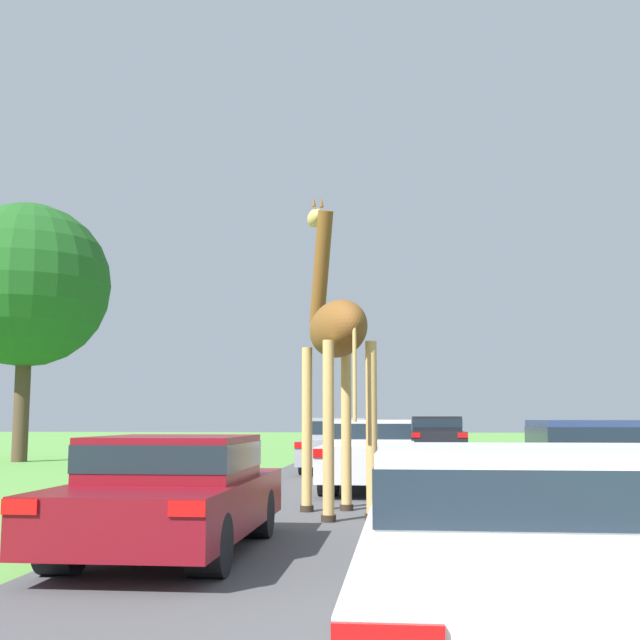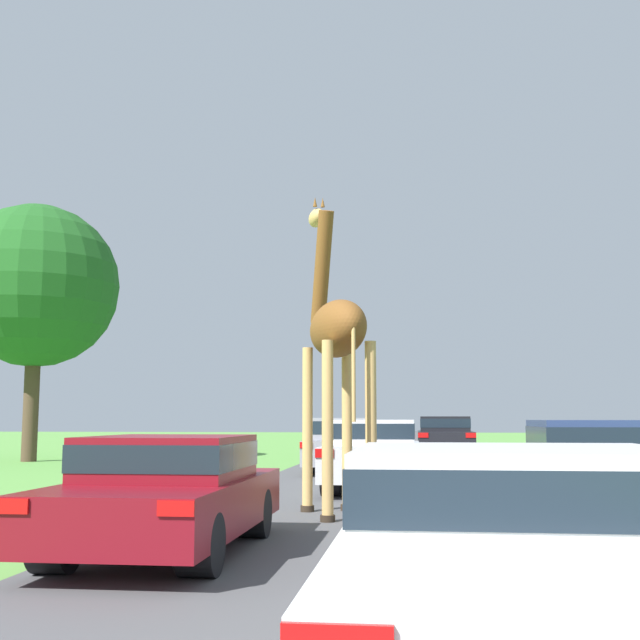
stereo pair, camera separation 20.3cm
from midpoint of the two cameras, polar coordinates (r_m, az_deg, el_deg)
road at (r=31.19m, az=6.73°, el=-9.54°), size 6.88×120.00×0.00m
giraffe_near_road at (r=12.03m, az=1.62°, el=-1.36°), size 1.34×2.52×5.07m
car_lead_maroon at (r=4.86m, az=15.06°, el=-15.52°), size 1.98×4.30×1.24m
car_queue_right at (r=16.18m, az=4.22°, el=-9.35°), size 1.79×4.58×1.38m
car_queue_left at (r=21.75m, az=2.01°, el=-8.74°), size 1.72×4.82×1.42m
car_far_ahead at (r=29.27m, az=9.06°, el=-8.15°), size 1.90×4.34×1.47m
car_verge_right at (r=11.59m, az=19.57°, el=-9.95°), size 1.75×4.25×1.38m
car_rear_follower at (r=8.79m, az=-10.08°, el=-11.81°), size 1.70×4.05×1.22m
tree_centre_back at (r=28.59m, az=-19.34°, el=2.27°), size 5.49×5.49×8.59m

